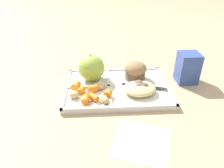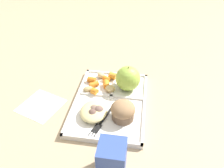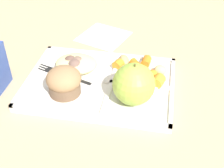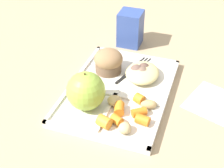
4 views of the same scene
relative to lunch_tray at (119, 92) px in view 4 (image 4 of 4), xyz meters
The scene contains 20 objects.
ground 0.01m from the lunch_tray, ahead, with size 6.00×6.00×0.00m, color tan.
lunch_tray is the anchor object (origin of this frame).
green_apple 0.11m from the lunch_tray, 147.81° to the left, with size 0.09×0.09×0.09m.
bran_muffin 0.09m from the lunch_tray, 36.91° to the left, with size 0.08×0.08×0.06m.
carrot_slice_tilted 0.09m from the lunch_tray, 161.19° to the right, with size 0.02×0.02×0.03m, color orange.
carrot_slice_diagonal 0.13m from the lunch_tray, behind, with size 0.03×0.03×0.03m, color orange.
carrot_slice_large 0.13m from the lunch_tray, 138.43° to the right, with size 0.02×0.02×0.03m, color orange.
carrot_slice_back 0.10m from the lunch_tray, 135.74° to the right, with size 0.02×0.02×0.03m, color orange.
carrot_slice_center 0.12m from the lunch_tray, 164.24° to the right, with size 0.02×0.02×0.03m, color orange.
carrot_slice_small 0.07m from the lunch_tray, 117.22° to the right, with size 0.02×0.02×0.02m, color orange.
potato_chunk_large 0.10m from the lunch_tray, 116.04° to the right, with size 0.04×0.02×0.02m, color tan.
potato_chunk_browned 0.15m from the lunch_tray, 156.94° to the right, with size 0.03×0.03×0.02m, color tan.
potato_chunk_golden 0.06m from the lunch_tray, behind, with size 0.04×0.03×0.02m, color tan.
egg_noodle_pile 0.08m from the lunch_tray, 31.01° to the right, with size 0.10×0.09×0.03m, color #D6C684.
meatball_side 0.08m from the lunch_tray, 20.93° to the right, with size 0.04×0.04×0.04m, color brown.
meatball_back 0.08m from the lunch_tray, 32.09° to the right, with size 0.03×0.03×0.03m, color #755B4C.
meatball_center 0.10m from the lunch_tray, 26.53° to the right, with size 0.03×0.03×0.03m, color brown.
plastic_fork 0.11m from the lunch_tray, ahead, with size 0.15×0.06×0.00m.
milk_carton 0.26m from the lunch_tray, 10.22° to the left, with size 0.07×0.07×0.11m, color #334C99.
paper_napkin 0.24m from the lunch_tray, 79.92° to the right, with size 0.13×0.13×0.00m, color white.
Camera 4 is at (-0.60, -0.19, 0.51)m, focal length 51.29 mm.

